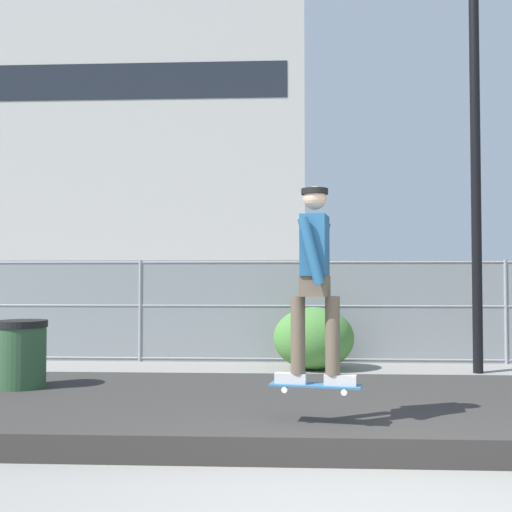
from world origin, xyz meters
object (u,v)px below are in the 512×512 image
trash_bin (21,364)px  skateboard (315,386)px  parked_car_near (113,306)px  parked_car_mid (387,307)px  skater (315,271)px  shrub_left (314,338)px  street_lamp (475,86)px

trash_bin → skateboard: bearing=-26.0°
parked_car_near → parked_car_mid: bearing=-0.6°
skater → parked_car_near: size_ratio=0.39×
skateboard → skater: (-0.00, 0.00, 1.01)m
parked_car_mid → trash_bin: size_ratio=4.39×
skateboard → shrub_left: size_ratio=0.61×
skater → shrub_left: skater is taller
street_lamp → parked_car_mid: size_ratio=1.68×
skater → street_lamp: size_ratio=0.23×
street_lamp → parked_car_mid: (-0.73, 4.38, -3.83)m
street_lamp → shrub_left: size_ratio=5.65×
trash_bin → street_lamp: bearing=25.2°
skateboard → skater: 1.01m
parked_car_mid → trash_bin: (-5.48, -7.30, -0.32)m
parked_car_near → shrub_left: size_ratio=3.33×
shrub_left → parked_car_near: bearing=137.5°
parked_car_mid → trash_bin: parked_car_mid is taller
street_lamp → parked_car_near: bearing=148.4°
parked_car_near → trash_bin: bearing=-82.2°
parked_car_near → shrub_left: (4.60, -4.21, -0.32)m
shrub_left → street_lamp: bearing=-5.2°
street_lamp → parked_car_mid: bearing=99.5°
skater → street_lamp: street_lamp is taller
street_lamp → shrub_left: bearing=174.8°
skater → parked_car_near: (-4.39, 9.02, -0.76)m
skater → trash_bin: size_ratio=1.71×
skater → trash_bin: bearing=154.0°
street_lamp → trash_bin: 8.02m
shrub_left → trash_bin: (-3.58, -3.16, -0.00)m
street_lamp → parked_car_near: 9.31m
skater → street_lamp: bearing=58.2°
skateboard → shrub_left: shrub_left is taller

